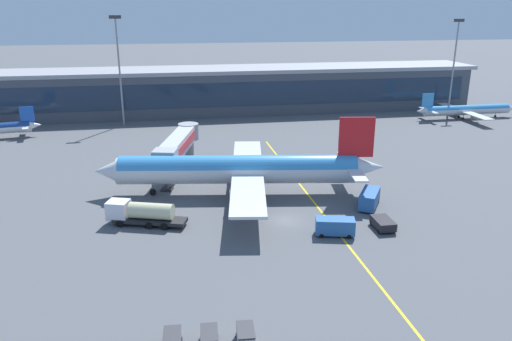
% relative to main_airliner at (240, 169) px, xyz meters
% --- Properties ---
extents(ground_plane, '(700.00, 700.00, 0.00)m').
position_rel_main_airliner_xyz_m(ground_plane, '(4.74, -11.00, -4.18)').
color(ground_plane, '#515459').
extents(apron_lead_in_line, '(1.03, 80.00, 0.01)m').
position_rel_main_airliner_xyz_m(apron_lead_in_line, '(10.66, -9.00, -4.18)').
color(apron_lead_in_line, yellow).
rests_on(apron_lead_in_line, ground_plane).
extents(terminal_building, '(179.96, 16.68, 12.24)m').
position_rel_main_airliner_xyz_m(terminal_building, '(-13.74, 64.99, 1.96)').
color(terminal_building, '#424751').
rests_on(terminal_building, ground_plane).
extents(main_airliner, '(45.25, 35.98, 12.39)m').
position_rel_main_airliner_xyz_m(main_airliner, '(0.00, 0.00, 0.00)').
color(main_airliner, silver).
rests_on(main_airliner, ground_plane).
extents(jet_bridge, '(8.55, 21.47, 6.87)m').
position_rel_main_airliner_xyz_m(jet_bridge, '(-8.97, 13.35, 0.97)').
color(jet_bridge, '#B2B7BC').
rests_on(jet_bridge, ground_plane).
extents(fuel_tanker, '(11.04, 5.77, 3.25)m').
position_rel_main_airliner_xyz_m(fuel_tanker, '(-14.82, -9.04, -2.44)').
color(fuel_tanker, '#232326').
rests_on(fuel_tanker, ground_plane).
extents(pushback_tug, '(2.34, 3.81, 1.40)m').
position_rel_main_airliner_xyz_m(pushback_tug, '(16.99, -16.12, -3.34)').
color(pushback_tug, black).
rests_on(pushback_tug, ground_plane).
extents(lavatory_truck, '(5.00, 6.15, 2.50)m').
position_rel_main_airliner_xyz_m(lavatory_truck, '(18.05, -8.60, -2.76)').
color(lavatory_truck, '#285B9E').
rests_on(lavatory_truck, ground_plane).
extents(crew_van, '(5.36, 3.24, 2.30)m').
position_rel_main_airliner_xyz_m(crew_van, '(10.15, -16.79, -2.87)').
color(crew_van, '#285B9E').
rests_on(crew_van, ground_plane).
extents(baggage_cart_0, '(1.77, 2.74, 1.48)m').
position_rel_main_airliner_xyz_m(baggage_cart_0, '(-11.13, -36.01, -3.40)').
color(baggage_cart_0, gray).
rests_on(baggage_cart_0, ground_plane).
extents(baggage_cart_1, '(1.77, 2.74, 1.48)m').
position_rel_main_airliner_xyz_m(baggage_cart_1, '(-7.94, -36.21, -3.40)').
color(baggage_cart_1, '#B2B7BC').
rests_on(baggage_cart_1, ground_plane).
extents(baggage_cart_2, '(1.77, 2.74, 1.48)m').
position_rel_main_airliner_xyz_m(baggage_cart_2, '(-4.74, -36.41, -3.40)').
color(baggage_cart_2, '#B2B7BC').
rests_on(baggage_cart_2, ground_plane).
extents(commuter_jet_near, '(28.34, 22.49, 6.99)m').
position_rel_main_airliner_xyz_m(commuter_jet_near, '(66.92, 45.15, -1.86)').
color(commuter_jet_near, silver).
rests_on(commuter_jet_near, ground_plane).
extents(apron_light_mast_0, '(2.80, 0.50, 26.33)m').
position_rel_main_airliner_xyz_m(apron_light_mast_0, '(-21.73, 53.03, 11.01)').
color(apron_light_mast_0, gray).
rests_on(apron_light_mast_0, ground_plane).
extents(apron_light_mast_1, '(2.80, 0.50, 25.16)m').
position_rel_main_airliner_xyz_m(apron_light_mast_1, '(66.49, 53.03, 10.41)').
color(apron_light_mast_1, gray).
rests_on(apron_light_mast_1, ground_plane).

